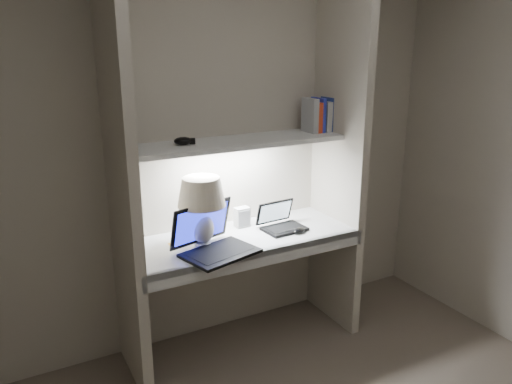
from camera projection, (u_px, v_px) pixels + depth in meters
back_wall at (223, 153)px, 3.25m from camera, size 3.20×0.01×2.50m
alcove_panel_left at (121, 176)px, 2.68m from camera, size 0.06×0.55×2.50m
alcove_panel_right at (339, 150)px, 3.34m from camera, size 0.06×0.55×2.50m
desk at (243, 238)px, 3.16m from camera, size 1.40×0.55×0.04m
desk_apron at (263, 258)px, 2.95m from camera, size 1.46×0.03×0.10m
shelf at (235, 143)px, 3.07m from camera, size 1.40×0.36×0.03m
strip_light at (235, 146)px, 3.07m from camera, size 0.60×0.04×0.02m
table_lamp at (202, 200)px, 2.93m from camera, size 0.29×0.29×0.42m
laptop_main at (213, 242)px, 2.90m from camera, size 0.49×0.45×0.27m
laptop_netbook at (281, 223)px, 3.26m from camera, size 0.28×0.25×0.17m
speaker at (242, 217)px, 3.29m from camera, size 0.10×0.07×0.13m
mouse at (299, 231)px, 3.19m from camera, size 0.11×0.08×0.03m
cable_coil at (294, 226)px, 3.30m from camera, size 0.09×0.09×0.01m
sticky_note at (175, 244)px, 3.01m from camera, size 0.07×0.07×0.00m
book_row at (320, 115)px, 3.34m from camera, size 0.21×0.15×0.23m
shelf_box at (127, 136)px, 2.82m from camera, size 0.09×0.07×0.13m
shelf_gadget at (183, 141)px, 2.91m from camera, size 0.12×0.09×0.05m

